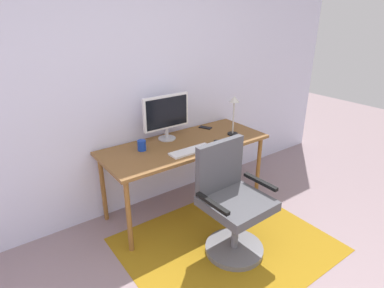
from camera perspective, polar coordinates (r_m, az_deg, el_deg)
The scene contains 10 objects.
wall_back at distance 3.16m, azimuth -13.02°, elevation 9.94°, with size 6.00×0.10×2.60m, color silver.
area_rug at distance 3.07m, azimuth 6.14°, elevation -17.32°, with size 1.75×1.46×0.01m, color #946A13.
desk at distance 3.22m, azimuth -1.18°, elevation -0.91°, with size 1.69×0.69×0.74m.
monitor at distance 3.22m, azimuth -4.60°, elevation 5.36°, with size 0.51×0.18×0.46m.
keyboard at distance 3.01m, azimuth -0.19°, elevation -1.19°, with size 0.43×0.13×0.02m, color white.
computer_mouse at distance 3.19m, azimuth 4.58°, elevation 0.38°, with size 0.06×0.10×0.03m, color black.
coffee_cup at distance 3.05m, azimuth -8.92°, elevation -0.26°, with size 0.08×0.08×0.10m, color #1538A3.
cell_phone at distance 3.61m, azimuth 2.38°, elevation 2.95°, with size 0.07×0.14×0.01m, color black.
desk_lamp at distance 3.35m, azimuth 7.46°, elevation 6.39°, with size 0.11×0.11×0.42m.
office_chair at distance 2.78m, azimuth 7.06°, elevation -10.96°, with size 0.60×0.52×0.98m.
Camera 1 is at (-1.20, -0.64, 1.97)m, focal length 29.99 mm.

